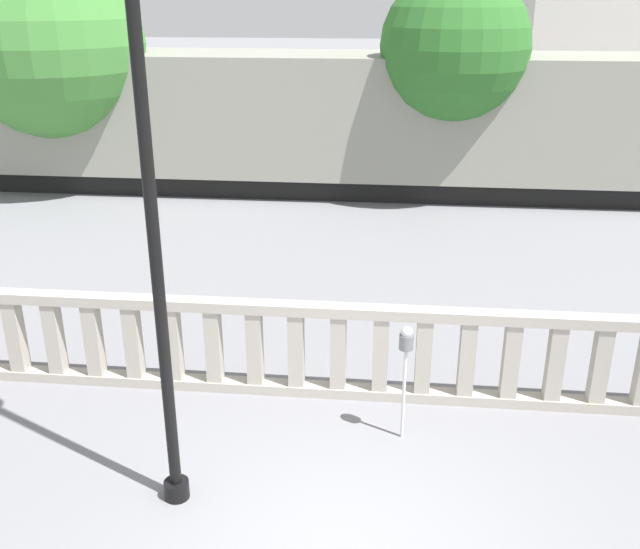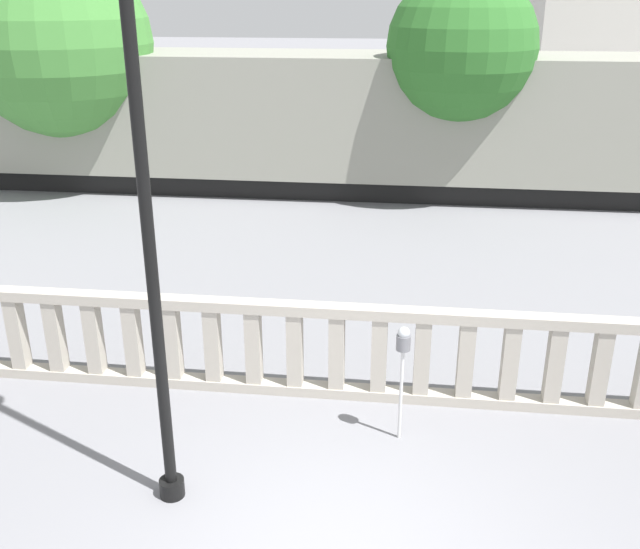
% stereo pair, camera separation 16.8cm
% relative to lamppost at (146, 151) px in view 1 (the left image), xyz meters
% --- Properties ---
extents(balustrade, '(16.96, 0.24, 1.32)m').
position_rel_lamppost_xyz_m(balustrade, '(1.82, 2.25, -3.08)').
color(balustrade, '#ADA599').
rests_on(balustrade, ground).
extents(lamppost, '(0.36, 0.36, 6.25)m').
position_rel_lamppost_xyz_m(lamppost, '(0.00, 0.00, 0.00)').
color(lamppost, black).
rests_on(lamppost, ground).
extents(parking_meter, '(0.17, 0.17, 1.49)m').
position_rel_lamppost_xyz_m(parking_meter, '(2.40, 1.37, -2.55)').
color(parking_meter, silver).
rests_on(parking_meter, ground).
extents(train_near, '(21.49, 3.02, 4.17)m').
position_rel_lamppost_xyz_m(train_near, '(1.57, 12.90, -1.86)').
color(train_near, black).
rests_on(train_near, ground).
extents(tree_left, '(4.73, 4.73, 6.18)m').
position_rel_lamppost_xyz_m(tree_left, '(-6.57, 12.01, 0.07)').
color(tree_left, '#4C3823').
rests_on(tree_left, ground).
extents(tree_right, '(3.58, 3.58, 5.62)m').
position_rel_lamppost_xyz_m(tree_right, '(3.52, 11.99, 0.06)').
color(tree_right, '#4C3823').
rests_on(tree_right, ground).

